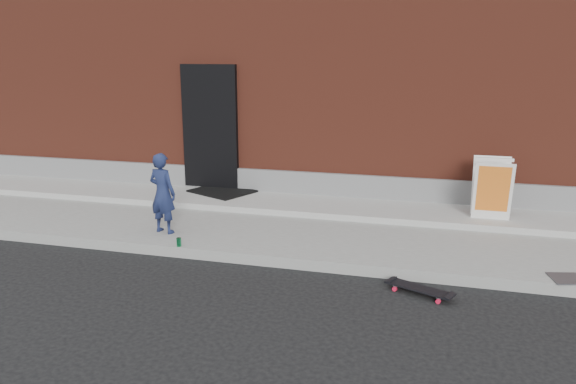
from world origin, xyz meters
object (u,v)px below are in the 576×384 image
(soda_can, at_px, (179,242))
(pizza_sign, at_px, (492,188))
(child, at_px, (163,193))
(skateboard, at_px, (419,289))

(soda_can, bearing_deg, pizza_sign, 27.70)
(child, relative_size, pizza_sign, 1.27)
(skateboard, bearing_deg, pizza_sign, 70.14)
(child, xyz_separation_m, pizza_sign, (4.67, 1.69, -0.03))
(pizza_sign, bearing_deg, soda_can, -152.30)
(skateboard, relative_size, pizza_sign, 0.86)
(pizza_sign, xyz_separation_m, soda_can, (-4.19, -2.20, -0.51))
(child, distance_m, skateboard, 3.90)
(skateboard, distance_m, pizza_sign, 2.87)
(soda_can, bearing_deg, child, 133.00)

